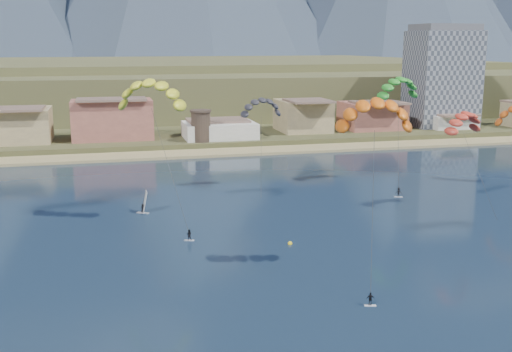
% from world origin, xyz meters
% --- Properties ---
extents(ground, '(2400.00, 2400.00, 0.00)m').
position_xyz_m(ground, '(0.00, 0.00, 0.00)').
color(ground, '#0D1E31').
rests_on(ground, ground).
extents(beach, '(2200.00, 12.00, 0.90)m').
position_xyz_m(beach, '(0.00, 106.00, 0.25)').
color(beach, tan).
rests_on(beach, ground).
extents(land, '(2200.00, 900.00, 4.00)m').
position_xyz_m(land, '(0.00, 560.00, 0.00)').
color(land, brown).
rests_on(land, ground).
extents(foothills, '(940.00, 210.00, 18.00)m').
position_xyz_m(foothills, '(22.39, 232.47, 9.08)').
color(foothills, brown).
rests_on(foothills, ground).
extents(town, '(400.00, 24.00, 12.00)m').
position_xyz_m(town, '(-40.00, 122.00, 8.00)').
color(town, silver).
rests_on(town, ground).
extents(apartment_tower, '(20.00, 16.00, 32.00)m').
position_xyz_m(apartment_tower, '(85.00, 128.00, 17.82)').
color(apartment_tower, gray).
rests_on(apartment_tower, ground).
extents(watchtower, '(5.82, 5.82, 8.60)m').
position_xyz_m(watchtower, '(5.00, 114.00, 6.37)').
color(watchtower, '#47382D').
rests_on(watchtower, ground).
extents(kitesurfer_yellow, '(11.82, 13.99, 24.29)m').
position_xyz_m(kitesurfer_yellow, '(-13.07, 45.36, 21.17)').
color(kitesurfer_yellow, silver).
rests_on(kitesurfer_yellow, ground).
extents(kitesurfer_orange, '(10.08, 11.90, 23.20)m').
position_xyz_m(kitesurfer_orange, '(10.75, 17.28, 20.47)').
color(kitesurfer_orange, silver).
rests_on(kitesurfer_orange, ground).
extents(kitesurfer_green, '(10.58, 13.72, 23.05)m').
position_xyz_m(kitesurfer_green, '(36.38, 61.98, 20.01)').
color(kitesurfer_green, silver).
rests_on(kitesurfer_green, ground).
extents(distant_kite_dark, '(8.74, 6.15, 19.50)m').
position_xyz_m(distant_kite_dark, '(9.05, 64.23, 16.75)').
color(distant_kite_dark, '#262626').
rests_on(distant_kite_dark, ground).
extents(distant_kite_red, '(9.06, 7.30, 18.62)m').
position_xyz_m(distant_kite_red, '(38.20, 41.56, 15.78)').
color(distant_kite_red, '#262626').
rests_on(distant_kite_red, ground).
extents(windsurfer, '(2.39, 2.38, 3.79)m').
position_xyz_m(windsurfer, '(-14.49, 52.53, 1.20)').
color(windsurfer, silver).
rests_on(windsurfer, ground).
extents(buoy, '(0.65, 0.65, 0.65)m').
position_xyz_m(buoy, '(4.72, 30.85, 0.11)').
color(buoy, yellow).
rests_on(buoy, ground).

